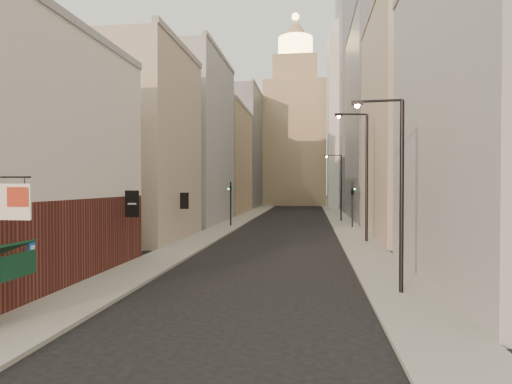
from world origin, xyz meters
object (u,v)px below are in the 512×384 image
clock_tower (295,130)px  traffic_light_right (352,193)px  streetlamp_far (339,184)px  traffic_light_left (231,194)px  streetlamp_near (396,184)px  white_tower (348,115)px  streetlamp_mid (363,169)px

clock_tower → traffic_light_right: 56.76m
streetlamp_far → traffic_light_left: bearing=-156.1°
clock_tower → streetlamp_near: 83.67m
white_tower → traffic_light_left: bearing=-111.8°
clock_tower → streetlamp_mid: size_ratio=4.33×
streetlamp_far → traffic_light_left: (-12.38, -8.05, -1.17)m
streetlamp_near → traffic_light_right: (0.83, 27.90, -0.95)m
traffic_light_left → streetlamp_near: bearing=130.0°
streetlamp_near → streetlamp_mid: streetlamp_mid is taller
streetlamp_near → traffic_light_left: (-12.38, 28.02, -1.07)m
traffic_light_left → traffic_light_right: 13.21m
white_tower → streetlamp_mid: size_ratio=4.01×
white_tower → streetlamp_far: size_ratio=4.92×
streetlamp_mid → traffic_light_left: 17.53m
traffic_light_right → streetlamp_near: bearing=86.4°
streetlamp_near → traffic_light_right: 27.93m
white_tower → streetlamp_mid: (-3.17, -51.90, -12.69)m
streetlamp_mid → streetlamp_far: (-0.61, 19.61, -1.10)m
traffic_light_right → traffic_light_left: bearing=-2.3°
streetlamp_far → traffic_light_right: (0.83, -8.16, -1.05)m
streetlamp_mid → streetlamp_far: size_ratio=1.23×
clock_tower → streetlamp_mid: (7.83, -65.90, -11.72)m
streetlamp_far → streetlamp_near: bearing=-99.2°
traffic_light_left → traffic_light_right: bearing=-164.3°
traffic_light_left → streetlamp_mid: bearing=154.5°
streetlamp_mid → traffic_light_right: bearing=77.8°
streetlamp_mid → streetlamp_near: bearing=-103.2°
white_tower → streetlamp_far: 35.31m
streetlamp_near → clock_tower: bearing=99.8°
clock_tower → traffic_light_right: clock_tower is taller
clock_tower → traffic_light_left: size_ratio=8.98×
white_tower → streetlamp_far: (-3.77, -32.29, -13.79)m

